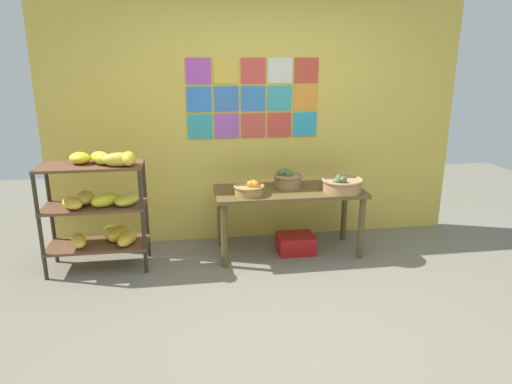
{
  "coord_description": "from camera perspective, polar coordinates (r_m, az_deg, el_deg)",
  "views": [
    {
      "loc": [
        -0.75,
        -2.89,
        1.93
      ],
      "look_at": [
        -0.15,
        1.05,
        0.76
      ],
      "focal_mm": 32.42,
      "sensor_mm": 36.0,
      "label": 1
    }
  ],
  "objects": [
    {
      "name": "banana_shelf_unit",
      "position": [
        4.45,
        -18.57,
        -1.4
      ],
      "size": [
        0.91,
        0.48,
        1.13
      ],
      "color": "#312B1D",
      "rests_on": "ground"
    },
    {
      "name": "ground",
      "position": [
        3.55,
        5.1,
        -16.56
      ],
      "size": [
        9.76,
        9.76,
        0.0
      ],
      "primitive_type": "plane",
      "color": "slate"
    },
    {
      "name": "back_wall_with_art",
      "position": [
        4.88,
        0.15,
        10.38
      ],
      "size": [
        4.34,
        0.07,
        2.83
      ],
      "color": "gold",
      "rests_on": "ground"
    },
    {
      "name": "fruit_basket_centre",
      "position": [
        4.37,
        -0.78,
        0.43
      ],
      "size": [
        0.29,
        0.29,
        0.14
      ],
      "color": "#A67E44",
      "rests_on": "display_table"
    },
    {
      "name": "produce_crate_under_table",
      "position": [
        4.76,
        4.92,
        -6.33
      ],
      "size": [
        0.37,
        0.3,
        0.18
      ],
      "primitive_type": "cube",
      "color": "#B21717",
      "rests_on": "ground"
    },
    {
      "name": "fruit_basket_left",
      "position": [
        4.55,
        10.57,
        0.96
      ],
      "size": [
        0.4,
        0.4,
        0.17
      ],
      "color": "#AA7E4E",
      "rests_on": "display_table"
    },
    {
      "name": "fruit_basket_back_right",
      "position": [
        4.63,
        3.92,
        1.57
      ],
      "size": [
        0.29,
        0.29,
        0.19
      ],
      "color": "olive",
      "rests_on": "display_table"
    },
    {
      "name": "display_table",
      "position": [
        4.59,
        4.1,
        -0.72
      ],
      "size": [
        1.46,
        0.62,
        0.67
      ],
      "color": "brown",
      "rests_on": "ground"
    }
  ]
}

